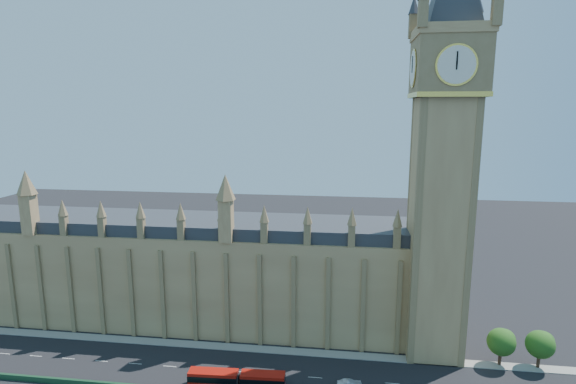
# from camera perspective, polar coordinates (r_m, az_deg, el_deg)

# --- Properties ---
(ground) EXTENTS (400.00, 400.00, 0.00)m
(ground) POSITION_cam_1_polar(r_m,az_deg,el_deg) (103.70, -3.69, -21.98)
(ground) COLOR black
(ground) RESTS_ON ground
(palace_westminster) EXTENTS (120.00, 20.00, 28.00)m
(palace_westminster) POSITION_cam_1_polar(r_m,az_deg,el_deg) (123.11, -13.39, -9.63)
(palace_westminster) COLOR #9C754B
(palace_westminster) RESTS_ON ground
(elizabeth_tower) EXTENTS (20.59, 20.59, 105.00)m
(elizabeth_tower) POSITION_cam_1_polar(r_m,az_deg,el_deg) (101.78, 19.37, 9.31)
(elizabeth_tower) COLOR #9C754B
(elizabeth_tower) RESTS_ON ground
(kerb_north) EXTENTS (160.00, 3.00, 0.16)m
(kerb_north) POSITION_cam_1_polar(r_m,az_deg,el_deg) (111.64, -2.69, -19.36)
(kerb_north) COLOR gray
(kerb_north) RESTS_ON ground
(tree_east_near) EXTENTS (6.00, 6.00, 8.50)m
(tree_east_near) POSITION_cam_1_polar(r_m,az_deg,el_deg) (113.51, 25.56, -16.73)
(tree_east_near) COLOR #382619
(tree_east_near) RESTS_ON ground
(tree_east_far) EXTENTS (6.00, 6.00, 8.50)m
(tree_east_far) POSITION_cam_1_polar(r_m,az_deg,el_deg) (116.21, 29.47, -16.43)
(tree_east_far) COLOR #382619
(tree_east_far) RESTS_ON ground
(red_bus) EXTENTS (19.80, 3.94, 3.35)m
(red_bus) POSITION_cam_1_polar(r_m,az_deg,el_deg) (99.01, -6.55, -22.55)
(red_bus) COLOR #A8130B
(red_bus) RESTS_ON ground
(car_silver) EXTENTS (5.18, 2.39, 1.64)m
(car_silver) POSITION_cam_1_polar(r_m,az_deg,el_deg) (99.51, 7.86, -23.05)
(car_silver) COLOR #9A9CA2
(car_silver) RESTS_ON ground
(cone_b) EXTENTS (0.49, 0.49, 0.68)m
(cone_b) POSITION_cam_1_polar(r_m,az_deg,el_deg) (101.12, 6.84, -22.74)
(cone_b) COLOR black
(cone_b) RESTS_ON ground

